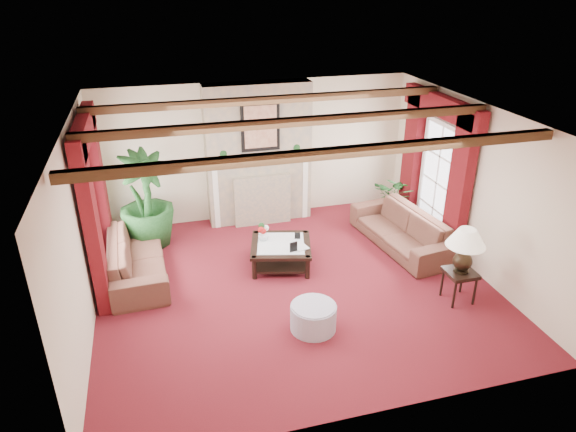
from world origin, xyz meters
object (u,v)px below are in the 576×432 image
object	(u,v)px
side_table	(458,286)
ottoman	(313,317)
potted_palm	(148,220)
sofa_left	(136,251)
sofa_right	(402,224)
coffee_table	(281,254)

from	to	relation	value
side_table	ottoman	bearing A→B (deg)	-177.73
potted_palm	side_table	bearing A→B (deg)	-34.64
potted_palm	side_table	world-z (taller)	potted_palm
potted_palm	sofa_left	bearing A→B (deg)	-102.52
sofa_left	ottoman	bearing A→B (deg)	-134.25
sofa_right	ottoman	distance (m)	2.95
sofa_left	potted_palm	world-z (taller)	potted_palm
sofa_right	ottoman	size ratio (longest dim) A/B	3.58
sofa_left	side_table	distance (m)	5.06
sofa_right	coffee_table	bearing A→B (deg)	-95.25
ottoman	side_table	bearing A→B (deg)	2.27
sofa_right	sofa_left	bearing A→B (deg)	-100.47
potted_palm	side_table	size ratio (longest dim) A/B	3.98
sofa_right	side_table	distance (m)	1.80
side_table	ottoman	world-z (taller)	side_table
sofa_left	sofa_right	xyz separation A→B (m)	(4.59, -0.23, 0.01)
sofa_left	ottoman	world-z (taller)	sofa_left
side_table	coffee_table	bearing A→B (deg)	143.63
potted_palm	coffee_table	distance (m)	2.51
sofa_left	sofa_right	world-z (taller)	sofa_right
coffee_table	sofa_right	bearing A→B (deg)	16.78
sofa_right	side_table	world-z (taller)	sofa_right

